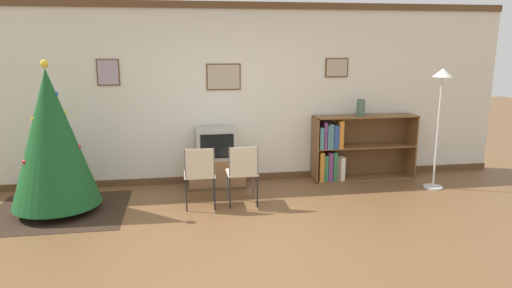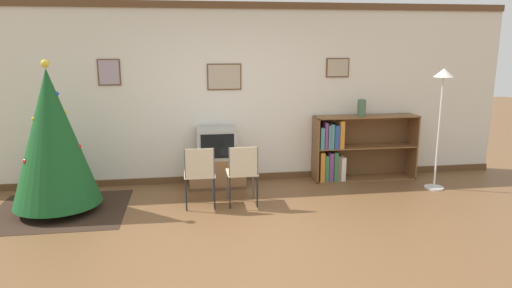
% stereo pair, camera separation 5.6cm
% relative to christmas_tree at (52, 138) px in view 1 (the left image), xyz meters
% --- Properties ---
extents(ground_plane, '(24.00, 24.00, 0.00)m').
position_rel_christmas_tree_xyz_m(ground_plane, '(2.29, -1.39, -0.96)').
color(ground_plane, brown).
extents(wall_back, '(8.78, 0.11, 2.70)m').
position_rel_christmas_tree_xyz_m(wall_back, '(2.29, 1.03, 0.39)').
color(wall_back, silver).
rests_on(wall_back, ground_plane).
extents(area_rug, '(1.68, 1.48, 0.01)m').
position_rel_christmas_tree_xyz_m(area_rug, '(-0.00, -0.00, -0.96)').
color(area_rug, '#332319').
rests_on(area_rug, ground_plane).
extents(christmas_tree, '(1.08, 1.08, 1.91)m').
position_rel_christmas_tree_xyz_m(christmas_tree, '(0.00, 0.00, 0.00)').
color(christmas_tree, maroon).
rests_on(christmas_tree, area_rug).
extents(tv_console, '(0.83, 0.47, 0.45)m').
position_rel_christmas_tree_xyz_m(tv_console, '(2.08, 0.73, -0.74)').
color(tv_console, brown).
rests_on(tv_console, ground_plane).
extents(television, '(0.58, 0.46, 0.45)m').
position_rel_christmas_tree_xyz_m(television, '(2.08, 0.72, -0.29)').
color(television, '#9E9E99').
rests_on(television, tv_console).
extents(folding_chair_left, '(0.40, 0.40, 0.82)m').
position_rel_christmas_tree_xyz_m(folding_chair_left, '(1.80, -0.15, -0.49)').
color(folding_chair_left, beige).
rests_on(folding_chair_left, ground_plane).
extents(folding_chair_right, '(0.40, 0.40, 0.82)m').
position_rel_christmas_tree_xyz_m(folding_chair_right, '(2.36, -0.15, -0.49)').
color(folding_chair_right, beige).
rests_on(folding_chair_right, ground_plane).
extents(bookshelf, '(1.62, 0.36, 1.01)m').
position_rel_christmas_tree_xyz_m(bookshelf, '(4.12, 0.79, -0.48)').
color(bookshelf, brown).
rests_on(bookshelf, ground_plane).
extents(vase, '(0.13, 0.13, 0.26)m').
position_rel_christmas_tree_xyz_m(vase, '(4.31, 0.75, 0.18)').
color(vase, '#47664C').
rests_on(vase, bookshelf).
extents(standing_lamp, '(0.28, 0.28, 1.76)m').
position_rel_christmas_tree_xyz_m(standing_lamp, '(5.26, 0.15, 0.39)').
color(standing_lamp, silver).
rests_on(standing_lamp, ground_plane).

